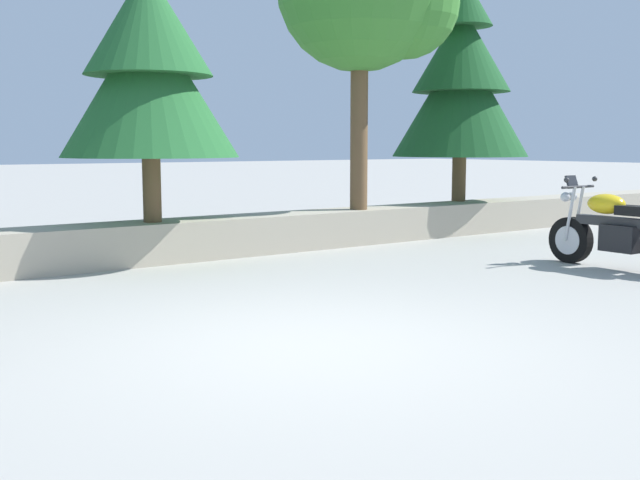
# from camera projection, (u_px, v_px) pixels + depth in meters

# --- Properties ---
(ground_plane) EXTENTS (120.00, 120.00, 0.00)m
(ground_plane) POSITION_uv_depth(u_px,v_px,m) (308.00, 345.00, 6.09)
(ground_plane) COLOR #A3A099
(stone_wall) EXTENTS (36.00, 0.80, 0.55)m
(stone_wall) POSITION_uv_depth(u_px,v_px,m) (97.00, 246.00, 9.91)
(stone_wall) COLOR #A89E89
(stone_wall) RESTS_ON ground
(motorcycle_yellow_centre) EXTENTS (0.67, 2.06, 1.18)m
(motorcycle_yellow_centre) POSITION_uv_depth(u_px,v_px,m) (617.00, 232.00, 9.72)
(motorcycle_yellow_centre) COLOR black
(motorcycle_yellow_centre) RESTS_ON ground
(pine_tree_mid_left) EXTENTS (2.35, 2.35, 3.34)m
(pine_tree_mid_left) POSITION_uv_depth(u_px,v_px,m) (149.00, 67.00, 10.04)
(pine_tree_mid_left) COLOR brown
(pine_tree_mid_left) RESTS_ON stone_wall
(pine_tree_far_right) EXTENTS (2.47, 2.47, 4.10)m
(pine_tree_far_right) POSITION_uv_depth(u_px,v_px,m) (461.00, 80.00, 13.89)
(pine_tree_far_right) COLOR brown
(pine_tree_far_right) RESTS_ON stone_wall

